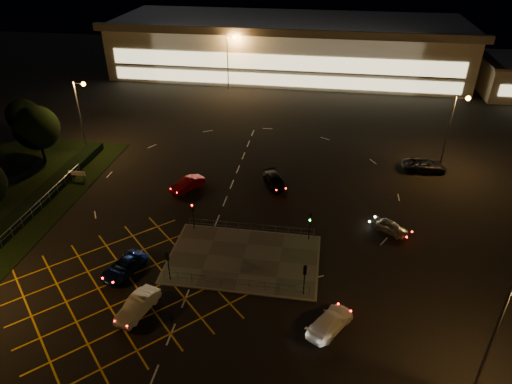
# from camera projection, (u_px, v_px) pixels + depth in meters

# --- Properties ---
(ground) EXTENTS (180.00, 180.00, 0.00)m
(ground) POSITION_uv_depth(u_px,v_px,m) (228.00, 245.00, 45.76)
(ground) COLOR black
(ground) RESTS_ON ground
(pedestrian_island) EXTENTS (14.00, 9.00, 0.12)m
(pedestrian_island) POSITION_uv_depth(u_px,v_px,m) (244.00, 259.00, 43.77)
(pedestrian_island) COLOR #4C4944
(pedestrian_island) RESTS_ON ground
(grass_verge) EXTENTS (18.00, 30.00, 0.08)m
(grass_verge) POSITION_uv_depth(u_px,v_px,m) (9.00, 192.00, 54.56)
(grass_verge) COLOR black
(grass_verge) RESTS_ON ground
(hedge) EXTENTS (2.00, 26.00, 1.00)m
(hedge) POSITION_uv_depth(u_px,v_px,m) (47.00, 192.00, 53.66)
(hedge) COLOR black
(hedge) RESTS_ON ground
(supermarket) EXTENTS (72.00, 26.50, 10.50)m
(supermarket) POSITION_uv_depth(u_px,v_px,m) (288.00, 46.00, 95.57)
(supermarket) COLOR beige
(supermarket) RESTS_ON ground
(streetlight_se) EXTENTS (1.78, 0.56, 10.03)m
(streetlight_se) POSITION_uv_depth(u_px,v_px,m) (504.00, 329.00, 27.80)
(streetlight_se) COLOR slate
(streetlight_se) RESTS_ON ground
(streetlight_nw) EXTENTS (1.78, 0.56, 10.03)m
(streetlight_nw) POSITION_uv_depth(u_px,v_px,m) (81.00, 107.00, 60.80)
(streetlight_nw) COLOR slate
(streetlight_nw) RESTS_ON ground
(streetlight_ne) EXTENTS (1.78, 0.56, 10.03)m
(streetlight_ne) POSITION_uv_depth(u_px,v_px,m) (454.00, 123.00, 56.10)
(streetlight_ne) COLOR slate
(streetlight_ne) RESTS_ON ground
(streetlight_far_left) EXTENTS (1.78, 0.56, 10.03)m
(streetlight_far_left) POSITION_uv_depth(u_px,v_px,m) (230.00, 55.00, 84.37)
(streetlight_far_left) COLOR slate
(streetlight_far_left) RESTS_ON ground
(streetlight_far_right) EXTENTS (1.78, 0.56, 10.03)m
(streetlight_far_right) POSITION_uv_depth(u_px,v_px,m) (453.00, 61.00, 80.74)
(streetlight_far_right) COLOR slate
(streetlight_far_right) RESTS_ON ground
(signal_sw) EXTENTS (0.28, 0.30, 3.15)m
(signal_sw) POSITION_uv_depth(u_px,v_px,m) (168.00, 260.00, 40.00)
(signal_sw) COLOR black
(signal_sw) RESTS_ON pedestrian_island
(signal_se) EXTENTS (0.28, 0.30, 3.15)m
(signal_se) POSITION_uv_depth(u_px,v_px,m) (305.00, 274.00, 38.40)
(signal_se) COLOR black
(signal_se) RESTS_ON pedestrian_island
(signal_nw) EXTENTS (0.28, 0.30, 3.15)m
(signal_nw) POSITION_uv_depth(u_px,v_px,m) (193.00, 211.00, 46.77)
(signal_nw) COLOR black
(signal_nw) RESTS_ON pedestrian_island
(signal_ne) EXTENTS (0.28, 0.30, 3.15)m
(signal_ne) POSITION_uv_depth(u_px,v_px,m) (310.00, 221.00, 45.17)
(signal_ne) COLOR black
(signal_ne) RESTS_ON pedestrian_island
(tree_c) EXTENTS (5.76, 5.76, 7.84)m
(tree_c) POSITION_uv_depth(u_px,v_px,m) (37.00, 128.00, 58.82)
(tree_c) COLOR black
(tree_c) RESTS_ON ground
(tree_d) EXTENTS (4.68, 4.68, 6.37)m
(tree_d) POSITION_uv_depth(u_px,v_px,m) (23.00, 115.00, 65.19)
(tree_d) COLOR black
(tree_d) RESTS_ON ground
(car_queue_white) EXTENTS (2.75, 4.73, 1.47)m
(car_queue_white) POSITION_uv_depth(u_px,v_px,m) (138.00, 306.00, 37.51)
(car_queue_white) COLOR white
(car_queue_white) RESTS_ON ground
(car_left_blue) EXTENTS (3.55, 5.17, 1.31)m
(car_left_blue) POSITION_uv_depth(u_px,v_px,m) (124.00, 267.00, 41.83)
(car_left_blue) COLOR #0C1B4B
(car_left_blue) RESTS_ON ground
(car_far_dkgrey) EXTENTS (3.87, 5.11, 1.38)m
(car_far_dkgrey) POSITION_uv_depth(u_px,v_px,m) (275.00, 181.00, 55.51)
(car_far_dkgrey) COLOR black
(car_far_dkgrey) RESTS_ON ground
(car_right_silver) EXTENTS (3.98, 3.31, 1.28)m
(car_right_silver) POSITION_uv_depth(u_px,v_px,m) (390.00, 227.00, 47.30)
(car_right_silver) COLOR silver
(car_right_silver) RESTS_ON ground
(car_circ_red) EXTENTS (3.83, 4.51, 1.46)m
(car_circ_red) POSITION_uv_depth(u_px,v_px,m) (188.00, 184.00, 54.76)
(car_circ_red) COLOR #A00B17
(car_circ_red) RESTS_ON ground
(car_east_grey) EXTENTS (5.78, 3.05, 1.55)m
(car_east_grey) POSITION_uv_depth(u_px,v_px,m) (424.00, 165.00, 58.88)
(car_east_grey) COLOR black
(car_east_grey) RESTS_ON ground
(car_approach_white) EXTENTS (4.24, 5.09, 1.39)m
(car_approach_white) POSITION_uv_depth(u_px,v_px,m) (330.00, 322.00, 36.03)
(car_approach_white) COLOR white
(car_approach_white) RESTS_ON ground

